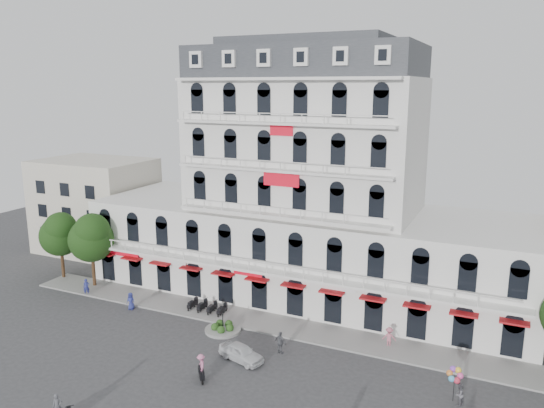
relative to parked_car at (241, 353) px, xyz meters
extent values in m
plane|color=#38383A|center=(-0.89, -2.16, -0.67)|extent=(120.00, 120.00, 0.00)
cube|color=gray|center=(-0.89, 6.84, -0.59)|extent=(53.00, 4.00, 0.16)
cube|color=silver|center=(-0.89, 15.84, 3.83)|extent=(45.00, 14.00, 9.00)
cube|color=silver|center=(-0.89, 15.84, 14.83)|extent=(22.00, 12.00, 13.00)
cube|color=#2D3035|center=(-0.89, 15.84, 22.83)|extent=(21.56, 11.76, 3.00)
cube|color=#2D3035|center=(-0.89, 15.84, 24.73)|extent=(15.84, 8.64, 0.80)
cube|color=red|center=(-0.89, 8.34, 2.83)|extent=(40.50, 1.00, 0.15)
cube|color=red|center=(-0.89, 9.72, 12.33)|extent=(3.50, 0.10, 1.40)
cube|color=beige|center=(-30.89, 17.84, 5.33)|extent=(14.00, 10.00, 12.00)
cylinder|color=gray|center=(-3.89, 3.84, -0.55)|extent=(3.20, 3.20, 0.24)
cylinder|color=black|center=(-3.89, 3.84, 0.23)|extent=(0.08, 0.08, 1.40)
sphere|color=#274D19|center=(-3.19, 3.84, -0.22)|extent=(0.70, 0.70, 0.70)
sphere|color=#274D19|center=(-3.67, 4.50, -0.22)|extent=(0.70, 0.70, 0.70)
sphere|color=#274D19|center=(-4.45, 4.26, -0.22)|extent=(0.70, 0.70, 0.70)
sphere|color=#274D19|center=(-4.46, 3.44, -0.22)|extent=(0.70, 0.70, 0.70)
sphere|color=#274D19|center=(-3.69, 3.17, -0.22)|extent=(0.70, 0.70, 0.70)
cylinder|color=#382314|center=(-26.89, 7.84, 1.09)|extent=(0.36, 0.36, 3.52)
sphere|color=#183210|center=(-26.89, 7.84, 4.29)|extent=(4.48, 4.48, 4.48)
sphere|color=#183210|center=(-26.39, 7.54, 5.33)|extent=(3.52, 3.52, 3.52)
sphere|color=#183210|center=(-27.29, 8.14, 4.93)|extent=(3.20, 3.20, 3.20)
cylinder|color=#382314|center=(-21.89, 7.34, 1.20)|extent=(0.36, 0.36, 3.74)
sphere|color=#183210|center=(-21.89, 7.34, 4.60)|extent=(4.76, 4.76, 4.76)
sphere|color=#183210|center=(-21.39, 7.04, 5.71)|extent=(3.74, 3.74, 3.74)
sphere|color=#183210|center=(-22.29, 7.64, 5.28)|extent=(3.40, 3.40, 3.40)
imported|color=silver|center=(0.00, 0.00, 0.00)|extent=(4.20, 2.55, 1.34)
imported|color=#53545A|center=(-6.85, -12.06, 0.60)|extent=(0.68, 0.71, 1.64)
cube|color=black|center=(-1.30, -3.80, -0.12)|extent=(1.22, 1.38, 0.35)
torus|color=black|center=(-0.96, -4.23, -0.39)|extent=(0.47, 0.54, 0.60)
torus|color=black|center=(-1.65, -3.38, -0.39)|extent=(0.47, 0.54, 0.60)
imported|color=pink|center=(-1.30, -3.80, 0.59)|extent=(1.13, 1.19, 1.62)
imported|color=navy|center=(-14.36, 4.19, 0.19)|extent=(0.91, 0.67, 1.71)
imported|color=#5A5B62|center=(2.34, 2.34, 0.27)|extent=(1.18, 0.73, 1.87)
imported|color=#C4687C|center=(10.11, 7.10, 0.20)|extent=(1.23, 0.84, 1.75)
imported|color=navy|center=(-20.89, 5.12, 0.21)|extent=(0.75, 0.76, 1.76)
imported|color=slate|center=(16.27, 0.93, 0.13)|extent=(0.91, 0.97, 1.59)
cylinder|color=black|center=(15.87, 1.23, 0.33)|extent=(0.04, 0.04, 2.00)
sphere|color=#E54C99|center=(16.22, 1.23, 1.33)|extent=(0.44, 0.44, 0.44)
sphere|color=yellow|center=(16.04, 1.53, 1.54)|extent=(0.44, 0.44, 0.44)
sphere|color=#994CD8|center=(15.69, 1.53, 1.56)|extent=(0.44, 0.44, 0.44)
sphere|color=orange|center=(15.52, 1.22, 1.37)|extent=(0.44, 0.44, 0.44)
sphere|color=#4CB2E5|center=(15.70, 0.92, 1.14)|extent=(0.44, 0.44, 0.44)
sphere|color=#D8334C|center=(16.05, 0.93, 1.09)|extent=(0.44, 0.44, 0.44)
camera|label=1|loc=(18.25, -33.70, 20.56)|focal=35.00mm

